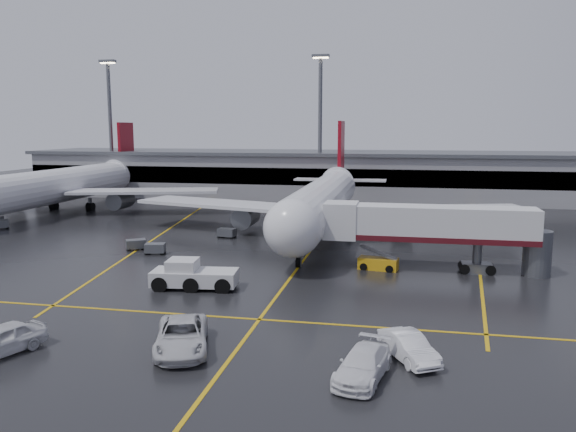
# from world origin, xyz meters

# --- Properties ---
(ground) EXTENTS (220.00, 220.00, 0.00)m
(ground) POSITION_xyz_m (0.00, 0.00, 0.00)
(ground) COLOR black
(ground) RESTS_ON ground
(apron_line_centre) EXTENTS (0.25, 90.00, 0.02)m
(apron_line_centre) POSITION_xyz_m (0.00, 0.00, 0.01)
(apron_line_centre) COLOR gold
(apron_line_centre) RESTS_ON ground
(apron_line_stop) EXTENTS (60.00, 0.25, 0.02)m
(apron_line_stop) POSITION_xyz_m (0.00, -22.00, 0.01)
(apron_line_stop) COLOR gold
(apron_line_stop) RESTS_ON ground
(apron_line_left) EXTENTS (9.99, 69.35, 0.02)m
(apron_line_left) POSITION_xyz_m (-20.00, 10.00, 0.01)
(apron_line_left) COLOR gold
(apron_line_left) RESTS_ON ground
(apron_line_right) EXTENTS (7.57, 69.64, 0.02)m
(apron_line_right) POSITION_xyz_m (18.00, 10.00, 0.01)
(apron_line_right) COLOR gold
(apron_line_right) RESTS_ON ground
(terminal) EXTENTS (122.00, 19.00, 8.60)m
(terminal) POSITION_xyz_m (0.00, 47.93, 4.32)
(terminal) COLOR gray
(terminal) RESTS_ON ground
(light_mast_left) EXTENTS (3.00, 1.20, 25.45)m
(light_mast_left) POSITION_xyz_m (-45.00, 42.00, 14.47)
(light_mast_left) COLOR #595B60
(light_mast_left) RESTS_ON ground
(light_mast_mid) EXTENTS (3.00, 1.20, 25.45)m
(light_mast_mid) POSITION_xyz_m (-5.00, 42.00, 14.47)
(light_mast_mid) COLOR #595B60
(light_mast_mid) RESTS_ON ground
(main_airliner) EXTENTS (48.80, 45.60, 14.10)m
(main_airliner) POSITION_xyz_m (0.00, 9.70, 4.21)
(main_airliner) COLOR silver
(main_airliner) RESTS_ON ground
(second_airliner) EXTENTS (48.80, 45.60, 14.10)m
(second_airliner) POSITION_xyz_m (-42.00, 21.70, 4.21)
(second_airliner) COLOR silver
(second_airliner) RESTS_ON ground
(jet_bridge) EXTENTS (19.90, 3.40, 6.05)m
(jet_bridge) POSITION_xyz_m (11.87, -6.00, 3.93)
(jet_bridge) COLOR silver
(jet_bridge) RESTS_ON ground
(pushback_tractor) EXTENTS (7.08, 3.61, 2.44)m
(pushback_tractor) POSITION_xyz_m (-7.19, -15.56, 0.97)
(pushback_tractor) COLOR silver
(pushback_tractor) RESTS_ON ground
(belt_loader) EXTENTS (3.74, 2.17, 2.24)m
(belt_loader) POSITION_xyz_m (7.32, -6.49, 0.55)
(belt_loader) COLOR gold
(belt_loader) RESTS_ON ground
(service_van_a) EXTENTS (4.76, 6.90, 1.75)m
(service_van_a) POSITION_xyz_m (-3.09, -28.07, 0.88)
(service_van_a) COLOR silver
(service_van_a) RESTS_ON ground
(service_van_b) EXTENTS (3.21, 5.63, 1.54)m
(service_van_b) POSITION_xyz_m (7.47, -29.81, 0.77)
(service_van_b) COLOR white
(service_van_b) RESTS_ON ground
(service_van_c) EXTENTS (3.65, 4.83, 1.52)m
(service_van_c) POSITION_xyz_m (9.79, -26.91, 0.76)
(service_van_c) COLOR white
(service_van_c) RESTS_ON ground
(service_van_d) EXTENTS (3.80, 5.58, 1.76)m
(service_van_d) POSITION_xyz_m (-12.97, -30.74, 0.88)
(service_van_d) COLOR silver
(service_van_d) RESTS_ON ground
(baggage_cart_a) EXTENTS (2.24, 1.71, 1.12)m
(baggage_cart_a) POSITION_xyz_m (-15.45, -4.45, 0.63)
(baggage_cart_a) COLOR #595B60
(baggage_cart_a) RESTS_ON ground
(baggage_cart_b) EXTENTS (2.38, 2.16, 1.12)m
(baggage_cart_b) POSITION_xyz_m (-18.33, -2.88, 0.63)
(baggage_cart_b) COLOR #595B60
(baggage_cart_b) RESTS_ON ground
(baggage_cart_c) EXTENTS (2.16, 1.56, 1.12)m
(baggage_cart_c) POSITION_xyz_m (-10.88, 5.51, 0.63)
(baggage_cart_c) COLOR #595B60
(baggage_cart_c) RESTS_ON ground
(baggage_cart_e) EXTENTS (2.36, 2.29, 1.12)m
(baggage_cart_e) POSITION_xyz_m (-41.31, 5.52, 0.63)
(baggage_cart_e) COLOR #595B60
(baggage_cart_e) RESTS_ON ground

